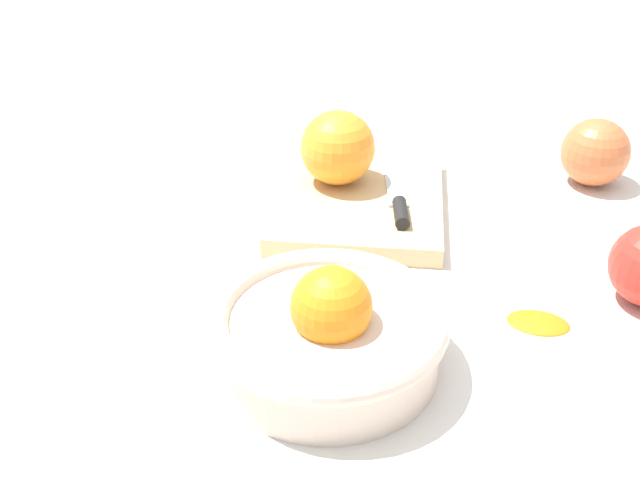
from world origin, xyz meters
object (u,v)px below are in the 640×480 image
object	(u,v)px
knife	(398,199)
orange_on_board	(338,148)
bowl	(327,332)
cutting_board	(359,201)
apple_front_right	(595,152)

from	to	relation	value
knife	orange_on_board	bearing A→B (deg)	46.68
bowl	cutting_board	world-z (taller)	bowl
orange_on_board	apple_front_right	size ratio (longest dim) A/B	1.05
orange_on_board	knife	distance (m)	0.08
orange_on_board	knife	bearing A→B (deg)	-133.32
cutting_board	knife	distance (m)	0.05
bowl	knife	bearing A→B (deg)	-22.94
orange_on_board	knife	size ratio (longest dim) A/B	0.50
orange_on_board	knife	world-z (taller)	orange_on_board
bowl	orange_on_board	bearing A→B (deg)	-7.84
orange_on_board	apple_front_right	bearing A→B (deg)	-87.96
cutting_board	knife	world-z (taller)	knife
bowl	orange_on_board	xyz separation A→B (m)	(0.27, -0.04, 0.03)
apple_front_right	bowl	bearing A→B (deg)	131.53
cutting_board	orange_on_board	world-z (taller)	orange_on_board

